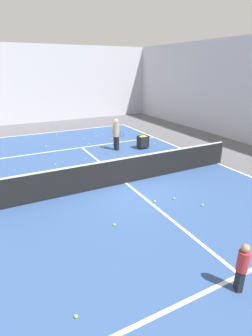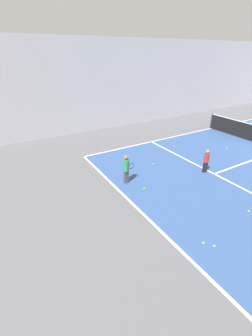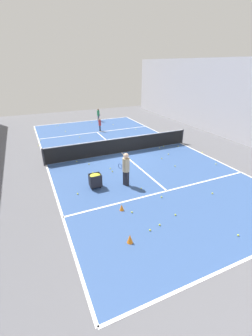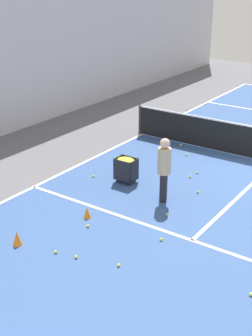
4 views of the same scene
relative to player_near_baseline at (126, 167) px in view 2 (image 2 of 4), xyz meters
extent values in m
cube|color=white|center=(1.47, -0.60, -0.75)|extent=(10.07, 0.10, 0.00)
cube|color=white|center=(-3.56, 9.66, -0.75)|extent=(0.10, 20.51, 0.00)
cube|color=white|center=(1.47, 4.02, -0.75)|extent=(10.07, 0.10, 0.00)
cube|color=silver|center=(-7.82, 9.66, 2.29)|extent=(0.15, 29.18, 6.10)
cylinder|color=#2D2D33|center=(-3.66, 9.66, -0.21)|extent=(0.10, 0.10, 1.10)
cube|color=#4C4C56|center=(0.00, -0.01, -0.46)|extent=(0.13, 0.22, 0.60)
cylinder|color=#2D8C4C|center=(0.00, -0.01, 0.10)|extent=(0.27, 0.27, 0.53)
sphere|color=#846047|center=(0.00, -0.01, 0.47)|extent=(0.20, 0.20, 0.20)
torus|color=black|center=(-0.06, 0.30, -0.03)|extent=(0.03, 0.28, 0.28)
cube|color=black|center=(1.08, 3.76, -0.50)|extent=(0.17, 0.21, 0.52)
cylinder|color=#B22D2D|center=(1.08, 3.76, -0.01)|extent=(0.30, 0.30, 0.46)
sphere|color=#A87A5B|center=(1.08, 3.76, 0.31)|extent=(0.17, 0.17, 0.17)
sphere|color=yellow|center=(-3.67, 11.97, -0.72)|extent=(0.07, 0.07, 0.07)
sphere|color=yellow|center=(-1.31, 11.29, -0.72)|extent=(0.07, 0.07, 0.07)
sphere|color=yellow|center=(-2.15, 4.68, -0.72)|extent=(0.07, 0.07, 0.07)
sphere|color=yellow|center=(4.29, 0.17, -0.72)|extent=(0.07, 0.07, 0.07)
sphere|color=yellow|center=(-1.44, 9.93, -0.72)|extent=(0.07, 0.07, 0.07)
sphere|color=yellow|center=(4.55, 0.35, -0.72)|extent=(0.07, 0.07, 0.07)
sphere|color=yellow|center=(4.06, 2.76, -0.72)|extent=(0.07, 0.07, 0.07)
sphere|color=yellow|center=(0.88, 0.36, -0.72)|extent=(0.07, 0.07, 0.07)
sphere|color=yellow|center=(-0.23, 7.11, -0.72)|extent=(0.07, 0.07, 0.07)
sphere|color=yellow|center=(-3.07, 13.87, -0.72)|extent=(0.07, 0.07, 0.07)
sphere|color=yellow|center=(-0.83, 2.15, -0.72)|extent=(0.07, 0.07, 0.07)
sphere|color=yellow|center=(-1.90, 9.81, -0.72)|extent=(0.07, 0.07, 0.07)
sphere|color=yellow|center=(-2.88, 10.25, -0.72)|extent=(0.07, 0.07, 0.07)
camera|label=1|loc=(-2.94, 1.08, 3.64)|focal=28.00mm
camera|label=2|loc=(7.39, -4.38, 4.40)|focal=24.00mm
camera|label=3|loc=(7.21, 23.11, 4.94)|focal=24.00mm
camera|label=4|loc=(-2.53, 23.70, 4.94)|focal=50.00mm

